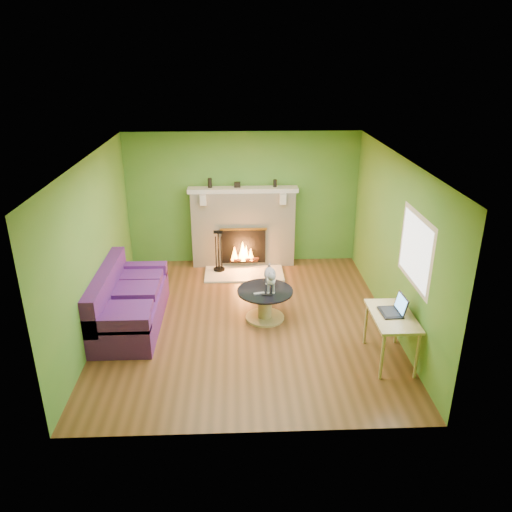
{
  "coord_description": "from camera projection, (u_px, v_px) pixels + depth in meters",
  "views": [
    {
      "loc": [
        -0.14,
        -6.94,
        4.01
      ],
      "look_at": [
        0.17,
        0.4,
        0.96
      ],
      "focal_mm": 35.0,
      "sensor_mm": 36.0,
      "label": 1
    }
  ],
  "objects": [
    {
      "name": "cat",
      "position": [
        270.0,
        277.0,
        7.82
      ],
      "size": [
        0.25,
        0.65,
        0.41
      ],
      "primitive_type": null,
      "rotation": [
        0.0,
        0.0,
        0.02
      ],
      "color": "slate",
      "rests_on": "coffee_table"
    },
    {
      "name": "wall_right",
      "position": [
        394.0,
        243.0,
        7.54
      ],
      "size": [
        0.0,
        5.0,
        5.0
      ],
      "primitive_type": "plane",
      "rotation": [
        1.57,
        0.0,
        -1.57
      ],
      "color": "#45832A",
      "rests_on": "floor"
    },
    {
      "name": "mantel_vase_right",
      "position": [
        275.0,
        183.0,
        9.48
      ],
      "size": [
        0.07,
        0.07,
        0.14
      ],
      "primitive_type": "cylinder",
      "color": "black",
      "rests_on": "mantel"
    },
    {
      "name": "wall_back",
      "position": [
        243.0,
        199.0,
        9.76
      ],
      "size": [
        5.0,
        0.0,
        5.0
      ],
      "primitive_type": "plane",
      "rotation": [
        1.57,
        0.0,
        0.0
      ],
      "color": "#45832A",
      "rests_on": "floor"
    },
    {
      "name": "mantel_box",
      "position": [
        237.0,
        185.0,
        9.46
      ],
      "size": [
        0.12,
        0.08,
        0.1
      ],
      "primitive_type": "cube",
      "color": "black",
      "rests_on": "mantel"
    },
    {
      "name": "fireplace",
      "position": [
        243.0,
        227.0,
        9.79
      ],
      "size": [
        2.1,
        0.46,
        1.58
      ],
      "color": "beige",
      "rests_on": "floor"
    },
    {
      "name": "ceiling",
      "position": [
        245.0,
        158.0,
        6.95
      ],
      "size": [
        5.0,
        5.0,
        0.0
      ],
      "primitive_type": "plane",
      "rotation": [
        3.14,
        0.0,
        0.0
      ],
      "color": "white",
      "rests_on": "wall_back"
    },
    {
      "name": "hearth",
      "position": [
        244.0,
        273.0,
        9.6
      ],
      "size": [
        1.5,
        0.75,
        0.03
      ],
      "primitive_type": "cube",
      "color": "beige",
      "rests_on": "floor"
    },
    {
      "name": "sofa",
      "position": [
        127.0,
        303.0,
        7.75
      ],
      "size": [
        0.92,
        2.03,
        0.91
      ],
      "color": "#4E1B66",
      "rests_on": "floor"
    },
    {
      "name": "mantel",
      "position": [
        243.0,
        190.0,
        9.47
      ],
      "size": [
        2.1,
        0.28,
        0.08
      ],
      "primitive_type": "cube",
      "color": "beige",
      "rests_on": "fireplace"
    },
    {
      "name": "coffee_table",
      "position": [
        265.0,
        302.0,
        7.93
      ],
      "size": [
        0.89,
        0.89,
        0.5
      ],
      "color": "tan",
      "rests_on": "floor"
    },
    {
      "name": "window_pane",
      "position": [
        415.0,
        250.0,
        6.61
      ],
      "size": [
        0.0,
        1.06,
        1.06
      ],
      "primitive_type": "plane",
      "rotation": [
        1.57,
        0.0,
        -1.57
      ],
      "color": "white",
      "rests_on": "wall_right"
    },
    {
      "name": "floor",
      "position": [
        246.0,
        321.0,
        7.95
      ],
      "size": [
        5.0,
        5.0,
        0.0
      ],
      "primitive_type": "plane",
      "color": "brown",
      "rests_on": "ground"
    },
    {
      "name": "desk",
      "position": [
        392.0,
        320.0,
        6.73
      ],
      "size": [
        0.55,
        0.96,
        0.71
      ],
      "color": "tan",
      "rests_on": "floor"
    },
    {
      "name": "remote_silver",
      "position": [
        259.0,
        293.0,
        7.73
      ],
      "size": [
        0.18,
        0.09,
        0.02
      ],
      "primitive_type": "cube",
      "rotation": [
        0.0,
        0.0,
        0.25
      ],
      "color": "gray",
      "rests_on": "coffee_table"
    },
    {
      "name": "wall_left",
      "position": [
        94.0,
        248.0,
        7.36
      ],
      "size": [
        0.0,
        5.0,
        5.0
      ],
      "primitive_type": "plane",
      "rotation": [
        1.57,
        0.0,
        1.57
      ],
      "color": "#45832A",
      "rests_on": "floor"
    },
    {
      "name": "wall_front",
      "position": [
        251.0,
        333.0,
        5.14
      ],
      "size": [
        5.0,
        0.0,
        5.0
      ],
      "primitive_type": "plane",
      "rotation": [
        -1.57,
        0.0,
        0.0
      ],
      "color": "#45832A",
      "rests_on": "floor"
    },
    {
      "name": "window_frame",
      "position": [
        416.0,
        250.0,
        6.61
      ],
      "size": [
        0.0,
        1.2,
        1.2
      ],
      "primitive_type": "plane",
      "rotation": [
        1.57,
        0.0,
        -1.57
      ],
      "color": "silver",
      "rests_on": "wall_right"
    },
    {
      "name": "remote_black",
      "position": [
        267.0,
        295.0,
        7.68
      ],
      "size": [
        0.16,
        0.06,
        0.02
      ],
      "primitive_type": "cube",
      "rotation": [
        0.0,
        0.0,
        -0.1
      ],
      "color": "black",
      "rests_on": "coffee_table"
    },
    {
      "name": "mantel_vase_left",
      "position": [
        210.0,
        183.0,
        9.43
      ],
      "size": [
        0.08,
        0.08,
        0.18
      ],
      "primitive_type": "cylinder",
      "color": "black",
      "rests_on": "mantel"
    },
    {
      "name": "fire_tools",
      "position": [
        219.0,
        251.0,
        9.56
      ],
      "size": [
        0.22,
        0.22,
        0.82
      ],
      "primitive_type": null,
      "color": "black",
      "rests_on": "hearth"
    },
    {
      "name": "laptop",
      "position": [
        391.0,
        304.0,
        6.69
      ],
      "size": [
        0.32,
        0.37,
        0.26
      ],
      "primitive_type": null,
      "rotation": [
        0.0,
        0.0,
        0.05
      ],
      "color": "black",
      "rests_on": "desk"
    }
  ]
}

